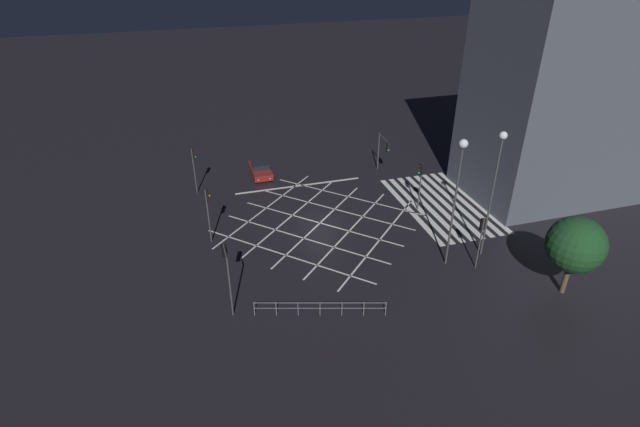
{
  "coord_description": "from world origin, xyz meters",
  "views": [
    {
      "loc": [
        -34.78,
        10.26,
        21.65
      ],
      "look_at": [
        0.0,
        0.0,
        0.92
      ],
      "focal_mm": 28.0,
      "sensor_mm": 36.0,
      "label": 1
    }
  ],
  "objects_px": {
    "traffic_light_median_south": "(420,177)",
    "traffic_light_median_north": "(208,206)",
    "street_tree_near": "(576,245)",
    "waiting_car": "(260,169)",
    "traffic_light_se_main": "(384,147)",
    "traffic_light_ne_cross": "(194,162)",
    "traffic_light_nw_main": "(227,265)",
    "traffic_light_sw_main": "(481,233)",
    "street_lamp_west": "(459,173)",
    "street_lamp_east": "(497,169)"
  },
  "relations": [
    {
      "from": "traffic_light_median_south",
      "to": "traffic_light_median_north",
      "type": "bearing_deg",
      "value": 0.56
    },
    {
      "from": "street_tree_near",
      "to": "waiting_car",
      "type": "distance_m",
      "value": 29.53
    },
    {
      "from": "traffic_light_se_main",
      "to": "street_tree_near",
      "type": "xyz_separation_m",
      "value": [
        -20.99,
        -4.54,
        0.91
      ]
    },
    {
      "from": "traffic_light_ne_cross",
      "to": "street_tree_near",
      "type": "xyz_separation_m",
      "value": [
        -22.2,
        -22.78,
        0.69
      ]
    },
    {
      "from": "traffic_light_nw_main",
      "to": "street_tree_near",
      "type": "relative_size",
      "value": 0.77
    },
    {
      "from": "traffic_light_sw_main",
      "to": "traffic_light_median_south",
      "type": "bearing_deg",
      "value": 1.61
    },
    {
      "from": "traffic_light_median_south",
      "to": "street_lamp_west",
      "type": "relative_size",
      "value": 0.45
    },
    {
      "from": "traffic_light_se_main",
      "to": "street_tree_near",
      "type": "bearing_deg",
      "value": 12.21
    },
    {
      "from": "traffic_light_median_south",
      "to": "waiting_car",
      "type": "bearing_deg",
      "value": -42.42
    },
    {
      "from": "traffic_light_nw_main",
      "to": "street_lamp_east",
      "type": "relative_size",
      "value": 0.45
    },
    {
      "from": "traffic_light_sw_main",
      "to": "street_lamp_west",
      "type": "distance_m",
      "value": 4.91
    },
    {
      "from": "street_lamp_west",
      "to": "traffic_light_median_south",
      "type": "bearing_deg",
      "value": -11.12
    },
    {
      "from": "street_lamp_west",
      "to": "street_lamp_east",
      "type": "bearing_deg",
      "value": -84.04
    },
    {
      "from": "traffic_light_median_north",
      "to": "traffic_light_sw_main",
      "type": "height_order",
      "value": "traffic_light_median_north"
    },
    {
      "from": "traffic_light_nw_main",
      "to": "waiting_car",
      "type": "height_order",
      "value": "traffic_light_nw_main"
    },
    {
      "from": "traffic_light_se_main",
      "to": "street_tree_near",
      "type": "relative_size",
      "value": 0.69
    },
    {
      "from": "traffic_light_sw_main",
      "to": "street_lamp_west",
      "type": "bearing_deg",
      "value": 61.19
    },
    {
      "from": "traffic_light_median_north",
      "to": "traffic_light_median_south",
      "type": "relative_size",
      "value": 1.05
    },
    {
      "from": "traffic_light_se_main",
      "to": "traffic_light_sw_main",
      "type": "relative_size",
      "value": 0.96
    },
    {
      "from": "traffic_light_ne_cross",
      "to": "traffic_light_nw_main",
      "type": "xyz_separation_m",
      "value": [
        -17.17,
        -0.81,
        0.08
      ]
    },
    {
      "from": "traffic_light_nw_main",
      "to": "traffic_light_median_south",
      "type": "bearing_deg",
      "value": -64.56
    },
    {
      "from": "traffic_light_nw_main",
      "to": "street_lamp_east",
      "type": "height_order",
      "value": "street_lamp_east"
    },
    {
      "from": "traffic_light_median_south",
      "to": "street_tree_near",
      "type": "height_order",
      "value": "street_tree_near"
    },
    {
      "from": "traffic_light_nw_main",
      "to": "street_lamp_west",
      "type": "distance_m",
      "value": 16.51
    },
    {
      "from": "traffic_light_median_north",
      "to": "street_lamp_east",
      "type": "xyz_separation_m",
      "value": [
        -7.59,
        -19.53,
        3.87
      ]
    },
    {
      "from": "traffic_light_ne_cross",
      "to": "traffic_light_sw_main",
      "type": "bearing_deg",
      "value": -43.88
    },
    {
      "from": "traffic_light_median_north",
      "to": "waiting_car",
      "type": "xyz_separation_m",
      "value": [
        11.13,
        -5.95,
        -2.65
      ]
    },
    {
      "from": "traffic_light_se_main",
      "to": "street_lamp_west",
      "type": "distance_m",
      "value": 16.38
    },
    {
      "from": "traffic_light_median_north",
      "to": "traffic_light_ne_cross",
      "type": "distance_m",
      "value": 8.99
    },
    {
      "from": "street_lamp_east",
      "to": "waiting_car",
      "type": "bearing_deg",
      "value": 35.98
    },
    {
      "from": "traffic_light_se_main",
      "to": "traffic_light_median_north",
      "type": "xyz_separation_m",
      "value": [
        -7.77,
        17.8,
        0.34
      ]
    },
    {
      "from": "traffic_light_median_south",
      "to": "traffic_light_sw_main",
      "type": "relative_size",
      "value": 1.06
    },
    {
      "from": "traffic_light_median_south",
      "to": "street_lamp_east",
      "type": "height_order",
      "value": "street_lamp_east"
    },
    {
      "from": "street_lamp_west",
      "to": "waiting_car",
      "type": "bearing_deg",
      "value": 28.62
    },
    {
      "from": "traffic_light_ne_cross",
      "to": "traffic_light_median_south",
      "type": "height_order",
      "value": "traffic_light_ne_cross"
    },
    {
      "from": "traffic_light_ne_cross",
      "to": "traffic_light_median_south",
      "type": "relative_size",
      "value": 1.01
    },
    {
      "from": "street_tree_near",
      "to": "waiting_car",
      "type": "xyz_separation_m",
      "value": [
        24.34,
        16.39,
        -3.22
      ]
    },
    {
      "from": "traffic_light_se_main",
      "to": "waiting_car",
      "type": "relative_size",
      "value": 0.97
    },
    {
      "from": "traffic_light_sw_main",
      "to": "street_tree_near",
      "type": "height_order",
      "value": "street_tree_near"
    },
    {
      "from": "traffic_light_median_south",
      "to": "street_lamp_west",
      "type": "bearing_deg",
      "value": 78.88
    },
    {
      "from": "traffic_light_median_south",
      "to": "street_lamp_east",
      "type": "bearing_deg",
      "value": 101.64
    },
    {
      "from": "traffic_light_se_main",
      "to": "street_lamp_east",
      "type": "xyz_separation_m",
      "value": [
        -15.36,
        -1.73,
        4.21
      ]
    },
    {
      "from": "traffic_light_ne_cross",
      "to": "waiting_car",
      "type": "distance_m",
      "value": 7.2
    },
    {
      "from": "street_tree_near",
      "to": "waiting_car",
      "type": "height_order",
      "value": "street_tree_near"
    },
    {
      "from": "waiting_car",
      "to": "street_tree_near",
      "type": "bearing_deg",
      "value": 33.96
    },
    {
      "from": "traffic_light_ne_cross",
      "to": "waiting_car",
      "type": "xyz_separation_m",
      "value": [
        2.15,
        -6.39,
        -2.53
      ]
    },
    {
      "from": "traffic_light_se_main",
      "to": "traffic_light_ne_cross",
      "type": "relative_size",
      "value": 0.9
    },
    {
      "from": "traffic_light_se_main",
      "to": "street_lamp_east",
      "type": "relative_size",
      "value": 0.4
    },
    {
      "from": "traffic_light_ne_cross",
      "to": "traffic_light_se_main",
      "type": "bearing_deg",
      "value": -3.8
    },
    {
      "from": "traffic_light_median_north",
      "to": "street_lamp_east",
      "type": "relative_size",
      "value": 0.46
    }
  ]
}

